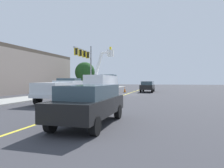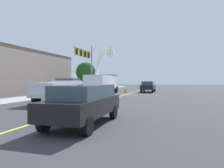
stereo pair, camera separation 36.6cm
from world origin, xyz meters
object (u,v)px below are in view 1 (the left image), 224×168
at_px(service_pickup_truck, 61,89).
at_px(traffic_cone_mid_front, 104,94).
at_px(passing_minivan, 148,86).
at_px(traffic_cone_leading, 57,103).
at_px(trailing_sedan, 90,102).
at_px(traffic_cone_mid_rear, 125,90).
at_px(utility_bucket_truck, 103,82).
at_px(traffic_signal_mast, 86,59).

height_order(service_pickup_truck, traffic_cone_mid_front, service_pickup_truck).
height_order(passing_minivan, traffic_cone_leading, passing_minivan).
distance_m(trailing_sedan, traffic_cone_mid_rear, 22.91).
relative_size(passing_minivan, traffic_cone_mid_front, 6.54).
bearing_deg(utility_bucket_truck, passing_minivan, -46.78).
height_order(service_pickup_truck, traffic_cone_leading, service_pickup_truck).
distance_m(traffic_cone_leading, traffic_signal_mast, 19.26).
height_order(service_pickup_truck, trailing_sedan, service_pickup_truck).
xyz_separation_m(utility_bucket_truck, passing_minivan, (5.56, -5.92, -0.63)).
relative_size(service_pickup_truck, traffic_cone_mid_front, 7.61).
bearing_deg(trailing_sedan, service_pickup_truck, 32.15).
bearing_deg(traffic_cone_mid_front, service_pickup_truck, 158.86).
relative_size(passing_minivan, traffic_cone_mid_rear, 5.58).
distance_m(utility_bucket_truck, traffic_cone_leading, 14.75).
bearing_deg(traffic_cone_mid_rear, traffic_cone_leading, 173.40).
bearing_deg(trailing_sedan, passing_minivan, -5.09).
bearing_deg(traffic_cone_leading, traffic_cone_mid_rear, -6.60).
bearing_deg(traffic_cone_mid_front, traffic_signal_mast, 29.47).
bearing_deg(traffic_cone_mid_front, traffic_cone_leading, 173.93).
distance_m(trailing_sedan, traffic_signal_mast, 23.85).
xyz_separation_m(utility_bucket_truck, traffic_cone_leading, (-14.70, -0.33, -1.17)).
xyz_separation_m(service_pickup_truck, passing_minivan, (16.74, -6.93, -0.15)).
bearing_deg(traffic_cone_mid_rear, trailing_sedan, -176.89).
bearing_deg(traffic_cone_mid_rear, service_pickup_truck, 167.06).
xyz_separation_m(trailing_sedan, traffic_cone_mid_rear, (22.87, 1.24, -0.54)).
height_order(utility_bucket_truck, traffic_cone_mid_front, utility_bucket_truck).
bearing_deg(traffic_signal_mast, traffic_cone_leading, -168.07).
xyz_separation_m(service_pickup_truck, traffic_cone_leading, (-3.52, -1.34, -0.69)).
distance_m(passing_minivan, trailing_sedan, 24.41).
bearing_deg(traffic_signal_mast, passing_minivan, -78.09).
distance_m(passing_minivan, traffic_cone_mid_rear, 3.74).
distance_m(traffic_cone_leading, traffic_cone_mid_rear, 18.94).
relative_size(trailing_sedan, traffic_signal_mast, 0.66).
xyz_separation_m(traffic_cone_leading, traffic_signal_mast, (18.27, 3.86, 4.75)).
bearing_deg(traffic_signal_mast, trailing_sedan, -161.93).
xyz_separation_m(traffic_cone_mid_front, traffic_signal_mast, (8.64, 4.88, 4.81)).
bearing_deg(traffic_cone_mid_rear, utility_bucket_truck, 148.68).
height_order(utility_bucket_truck, passing_minivan, utility_bucket_truck).
height_order(passing_minivan, traffic_cone_mid_front, passing_minivan).
bearing_deg(passing_minivan, traffic_cone_leading, 164.58).
height_order(service_pickup_truck, traffic_cone_mid_rear, service_pickup_truck).
height_order(traffic_cone_leading, traffic_signal_mast, traffic_signal_mast).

